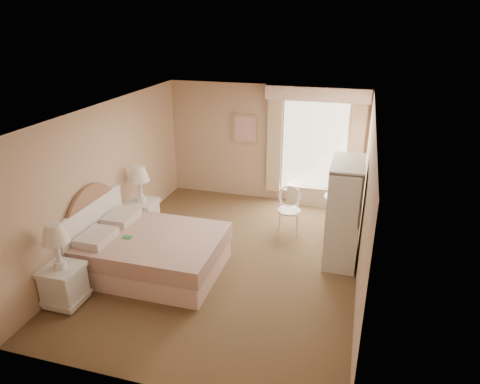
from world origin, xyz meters
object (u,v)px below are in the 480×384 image
(nightstand_far, at_px, (142,207))
(cafe_chair, at_px, (289,206))
(bed, at_px, (148,250))
(nightstand_near, at_px, (62,275))
(armoire, at_px, (343,220))
(round_table, at_px, (342,209))

(nightstand_far, relative_size, cafe_chair, 1.43)
(bed, distance_m, nightstand_near, 1.34)
(bed, relative_size, armoire, 1.24)
(round_table, bearing_deg, nightstand_near, -137.66)
(bed, relative_size, nightstand_near, 1.71)
(cafe_chair, distance_m, armoire, 1.27)
(nightstand_near, xyz_separation_m, armoire, (3.65, 2.31, 0.24))
(nightstand_far, bearing_deg, armoire, -0.16)
(bed, xyz_separation_m, armoire, (2.93, 1.19, 0.36))
(round_table, height_order, cafe_chair, cafe_chair)
(nightstand_far, distance_m, armoire, 3.66)
(nightstand_near, height_order, armoire, armoire)
(cafe_chair, xyz_separation_m, armoire, (1.01, -0.74, 0.20))
(nightstand_far, bearing_deg, cafe_chair, 15.43)
(bed, xyz_separation_m, round_table, (2.87, 2.15, 0.13))
(round_table, bearing_deg, cafe_chair, -166.95)
(cafe_chair, bearing_deg, nightstand_near, -140.54)
(nightstand_near, bearing_deg, armoire, 32.34)
(round_table, bearing_deg, armoire, -86.31)
(cafe_chair, bearing_deg, bed, -144.56)
(nightstand_near, relative_size, cafe_chair, 1.40)
(nightstand_near, distance_m, nightstand_far, 2.32)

